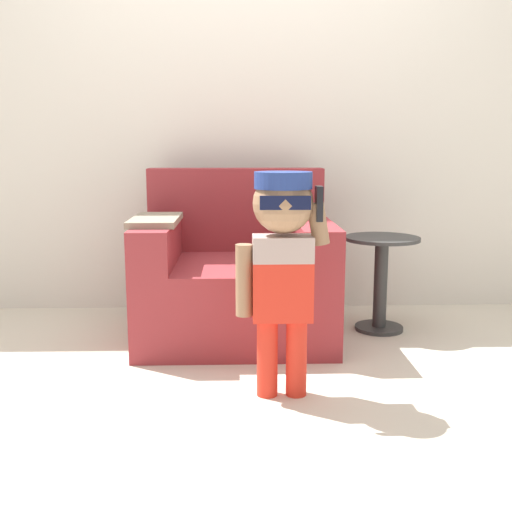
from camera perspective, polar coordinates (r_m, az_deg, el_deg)
name	(u,v)px	position (r m, az deg, el deg)	size (l,w,h in m)	color
ground_plane	(256,346)	(2.99, -0.04, -8.61)	(10.00, 10.00, 0.00)	beige
wall_back	(252,90)	(3.62, -0.43, 15.56)	(10.00, 0.05, 2.60)	silver
armchair	(236,277)	(3.12, -1.94, -1.97)	(0.99, 0.86, 0.85)	maroon
person_child	(282,249)	(2.28, 2.52, 0.66)	(0.36, 0.27, 0.88)	red
side_table	(381,274)	(3.24, 11.80, -1.72)	(0.39, 0.39, 0.51)	#333333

